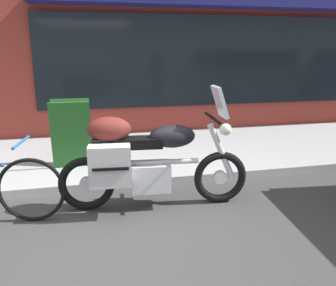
{
  "coord_description": "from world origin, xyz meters",
  "views": [
    {
      "loc": [
        -0.08,
        -3.15,
        1.78
      ],
      "look_at": [
        0.84,
        0.8,
        0.7
      ],
      "focal_mm": 37.62,
      "sensor_mm": 36.0,
      "label": 1
    }
  ],
  "objects": [
    {
      "name": "ground_plane",
      "position": [
        0.0,
        0.0,
        0.0
      ],
      "size": [
        80.0,
        80.0,
        0.0
      ],
      "primitive_type": "plane",
      "color": "#363636"
    },
    {
      "name": "touring_motorcycle",
      "position": [
        0.5,
        0.58,
        0.6
      ],
      "size": [
        2.18,
        0.62,
        1.39
      ],
      "color": "black",
      "rests_on": "ground_plane"
    },
    {
      "name": "sandwich_board_sign",
      "position": [
        -0.33,
        1.95,
        0.61
      ],
      "size": [
        0.55,
        0.42,
        0.97
      ],
      "color": "#1E511E",
      "rests_on": "sidewalk_curb"
    }
  ]
}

